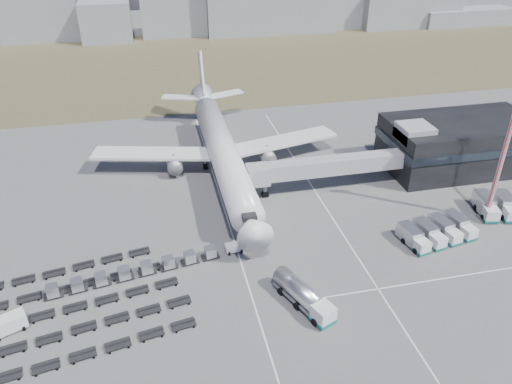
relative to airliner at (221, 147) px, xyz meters
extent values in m
plane|color=#565659|center=(0.00, -32.38, -5.29)|extent=(420.00, 420.00, 0.00)
cube|color=brown|center=(0.00, 77.62, -5.29)|extent=(420.00, 90.00, 0.01)
cube|color=silver|center=(-2.00, -27.38, -5.29)|extent=(0.25, 110.00, 0.01)
cube|color=silver|center=(16.00, -27.38, -5.29)|extent=(0.25, 110.00, 0.01)
cube|color=silver|center=(25.00, -40.38, -5.29)|extent=(40.00, 0.25, 0.01)
cube|color=black|center=(48.00, -8.38, -0.29)|extent=(30.00, 16.00, 10.00)
cube|color=#262D38|center=(48.00, -8.38, 0.91)|extent=(30.40, 16.40, 1.60)
cube|color=#939399|center=(36.00, -10.38, 4.21)|extent=(6.00, 6.00, 3.00)
cube|color=#939399|center=(18.10, -11.88, -0.19)|extent=(29.80, 3.00, 3.00)
cube|color=#939399|center=(4.70, -12.38, -0.19)|extent=(4.00, 3.60, 3.40)
cylinder|color=slate|center=(6.20, -11.88, -2.74)|extent=(0.70, 0.70, 5.10)
cylinder|color=black|center=(6.20, -11.88, -4.84)|extent=(1.40, 0.90, 1.40)
cylinder|color=white|center=(0.00, -2.38, 0.01)|extent=(5.60, 48.00, 5.60)
cone|color=white|center=(0.00, -28.88, 0.01)|extent=(5.60, 5.00, 5.60)
cone|color=white|center=(0.00, 25.62, 0.81)|extent=(5.60, 8.00, 5.60)
cube|color=black|center=(0.00, -26.88, 0.81)|extent=(2.20, 2.00, 0.80)
cube|color=white|center=(-13.00, 2.62, -1.19)|extent=(25.59, 11.38, 0.50)
cube|color=white|center=(13.00, 2.62, -1.19)|extent=(25.59, 11.38, 0.50)
cylinder|color=slate|center=(-9.50, 0.62, -2.89)|extent=(3.00, 5.00, 3.00)
cylinder|color=slate|center=(9.50, 0.62, -2.89)|extent=(3.00, 5.00, 3.00)
cube|color=white|center=(-5.50, 27.62, 1.21)|extent=(9.49, 5.63, 0.35)
cube|color=white|center=(5.50, 27.62, 1.21)|extent=(9.49, 5.63, 0.35)
cube|color=white|center=(0.00, 28.62, 6.51)|extent=(0.50, 9.06, 11.45)
cylinder|color=slate|center=(0.00, -23.38, -4.04)|extent=(0.50, 0.50, 2.50)
cylinder|color=slate|center=(-3.20, 1.62, -4.04)|extent=(0.60, 0.60, 2.50)
cylinder|color=slate|center=(3.20, 1.62, -4.04)|extent=(0.60, 0.60, 2.50)
cylinder|color=black|center=(0.00, -23.38, -4.79)|extent=(0.50, 1.20, 1.20)
cube|color=gray|center=(-53.85, 123.73, 5.47)|extent=(35.29, 12.00, 21.53)
cube|color=gray|center=(-25.93, 116.39, 2.03)|extent=(18.93, 12.00, 14.65)
cube|color=gray|center=(9.94, 120.57, 4.42)|extent=(45.11, 12.00, 19.43)
cube|color=gray|center=(39.33, 115.99, 6.46)|extent=(52.94, 12.00, 23.50)
cube|color=gray|center=(64.89, 119.59, 5.77)|extent=(31.20, 12.00, 22.12)
cube|color=gray|center=(100.31, 114.16, 1.83)|extent=(43.36, 12.00, 14.24)
cube|color=gray|center=(126.43, 112.12, -1.84)|extent=(41.02, 12.00, 6.89)
cube|color=white|center=(6.06, -44.86, -3.75)|extent=(3.35, 3.35, 2.45)
cube|color=#126760|center=(6.06, -44.86, -4.71)|extent=(3.49, 3.49, 0.53)
cylinder|color=silver|center=(4.04, -40.04, -3.27)|extent=(5.55, 8.40, 2.66)
cube|color=slate|center=(4.04, -40.04, -4.49)|extent=(5.45, 8.36, 0.37)
cylinder|color=black|center=(4.66, -41.52, -4.76)|extent=(3.01, 2.15, 1.17)
cube|color=white|center=(-2.47, -27.17, -4.62)|extent=(2.95, 1.77, 1.34)
cube|color=white|center=(-33.79, -37.47, -4.13)|extent=(4.78, 3.57, 2.32)
cube|color=white|center=(2.19, 3.13, -3.81)|extent=(2.44, 5.63, 2.59)
cube|color=#126760|center=(2.19, 3.13, -4.88)|extent=(2.54, 5.73, 0.42)
cube|color=white|center=(26.17, -33.97, -4.09)|extent=(2.45, 2.37, 2.03)
cube|color=#126760|center=(26.17, -33.97, -4.88)|extent=(2.56, 2.48, 0.41)
cube|color=silver|center=(25.60, -30.80, -3.72)|extent=(2.93, 4.57, 2.40)
cube|color=white|center=(29.26, -33.41, -4.09)|extent=(2.45, 2.37, 2.03)
cube|color=#126760|center=(29.26, -33.41, -4.88)|extent=(2.56, 2.48, 0.41)
cube|color=silver|center=(28.68, -30.24, -3.72)|extent=(2.93, 4.57, 2.40)
cube|color=white|center=(32.34, -32.85, -4.09)|extent=(2.45, 2.37, 2.03)
cube|color=#126760|center=(32.34, -32.85, -4.88)|extent=(2.56, 2.48, 0.41)
cube|color=silver|center=(31.77, -29.68, -3.72)|extent=(2.93, 4.57, 2.40)
cube|color=white|center=(35.43, -32.30, -4.09)|extent=(2.45, 2.37, 2.03)
cube|color=#126760|center=(35.43, -32.30, -4.88)|extent=(2.56, 2.48, 0.41)
cube|color=silver|center=(34.85, -29.12, -3.72)|extent=(2.93, 4.57, 2.40)
cube|color=white|center=(42.17, -28.36, -3.95)|extent=(2.83, 2.76, 2.27)
cube|color=#126760|center=(42.17, -28.36, -4.83)|extent=(2.96, 2.88, 0.47)
cube|color=silver|center=(42.99, -24.84, -3.53)|extent=(3.50, 5.20, 2.69)
cube|color=white|center=(45.59, -29.16, -3.95)|extent=(2.83, 2.76, 2.27)
cube|color=#126760|center=(45.59, -29.16, -4.83)|extent=(2.96, 2.88, 0.47)
cube|color=silver|center=(46.41, -25.64, -3.53)|extent=(3.50, 5.20, 2.69)
cube|color=black|center=(-29.08, -31.93, -4.98)|extent=(2.91, 2.08, 0.18)
cube|color=silver|center=(-29.08, -31.93, -4.11)|extent=(1.90, 1.90, 1.54)
cube|color=black|center=(-25.84, -31.36, -4.98)|extent=(2.91, 2.08, 0.18)
cube|color=silver|center=(-25.84, -31.36, -4.11)|extent=(1.90, 1.90, 1.54)
cube|color=black|center=(-22.60, -30.80, -4.98)|extent=(2.91, 2.08, 0.18)
cube|color=silver|center=(-22.60, -30.80, -4.11)|extent=(1.90, 1.90, 1.54)
cube|color=black|center=(-19.36, -30.23, -4.98)|extent=(2.91, 2.08, 0.18)
cube|color=silver|center=(-19.36, -30.23, -4.11)|extent=(1.90, 1.90, 1.54)
cube|color=black|center=(-16.13, -29.67, -4.98)|extent=(2.91, 2.08, 0.18)
cube|color=silver|center=(-16.13, -29.67, -4.11)|extent=(1.90, 1.90, 1.54)
cube|color=black|center=(-12.89, -29.11, -4.98)|extent=(2.91, 2.08, 0.18)
cube|color=silver|center=(-12.89, -29.11, -4.11)|extent=(1.90, 1.90, 1.54)
cube|color=black|center=(-9.65, -28.54, -4.98)|extent=(2.91, 2.08, 0.18)
cube|color=silver|center=(-9.65, -28.54, -4.11)|extent=(1.90, 1.90, 1.54)
cube|color=black|center=(-6.42, -27.98, -4.98)|extent=(2.91, 2.08, 0.18)
cube|color=silver|center=(-6.42, -27.98, -4.11)|extent=(1.90, 1.90, 1.54)
cube|color=black|center=(-24.31, -43.82, -4.91)|extent=(29.32, 6.91, 0.76)
cube|color=black|center=(-25.12, -39.47, -4.91)|extent=(29.32, 6.91, 0.76)
cube|color=black|center=(-25.92, -35.11, -4.91)|extent=(29.32, 6.91, 0.76)
cube|color=black|center=(-26.72, -30.76, -4.91)|extent=(25.18, 6.15, 0.76)
cube|color=black|center=(-27.53, -26.40, -4.91)|extent=(25.18, 6.15, 0.76)
cylinder|color=#AB1E1B|center=(41.94, -27.60, 8.89)|extent=(0.79, 0.79, 28.36)
cube|color=#565659|center=(41.94, -27.60, -5.12)|extent=(2.27, 2.27, 0.34)
camera|label=1|loc=(-12.95, -89.59, 42.89)|focal=35.00mm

